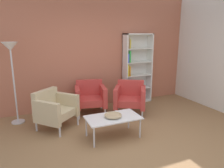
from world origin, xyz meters
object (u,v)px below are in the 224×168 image
object	(u,v)px
coffee_table_low	(113,119)
decorative_bowl	(113,115)
bookshelf_tall	(135,69)
armchair_near_window	(90,97)
armchair_corner_red	(130,97)
armchair_by_bookshelf	(54,108)
floor_lamp_torchiere	(11,56)

from	to	relation	value
coffee_table_low	decorative_bowl	xyz separation A→B (m)	(-0.00, 0.00, 0.07)
bookshelf_tall	armchair_near_window	size ratio (longest dim) A/B	2.29
armchair_corner_red	armchair_near_window	world-z (taller)	same
bookshelf_tall	armchair_near_window	world-z (taller)	bookshelf_tall
coffee_table_low	armchair_corner_red	distance (m)	1.29
coffee_table_low	bookshelf_tall	bearing A→B (deg)	50.66
armchair_by_bookshelf	armchair_near_window	world-z (taller)	same
armchair_by_bookshelf	armchair_corner_red	xyz separation A→B (m)	(1.80, 0.10, 0.00)
coffee_table_low	decorative_bowl	size ratio (longest dim) A/B	3.12
coffee_table_low	floor_lamp_torchiere	xyz separation A→B (m)	(-1.65, 1.44, 1.08)
decorative_bowl	armchair_near_window	xyz separation A→B (m)	(-0.01, 1.36, -0.02)
coffee_table_low	armchair_corner_red	world-z (taller)	armchair_corner_red
armchair_by_bookshelf	armchair_near_window	bearing A→B (deg)	-12.86
armchair_near_window	floor_lamp_torchiere	world-z (taller)	floor_lamp_torchiere
armchair_corner_red	floor_lamp_torchiere	world-z (taller)	floor_lamp_torchiere
decorative_bowl	floor_lamp_torchiere	bearing A→B (deg)	138.92
decorative_bowl	armchair_by_bookshelf	size ratio (longest dim) A/B	0.34
bookshelf_tall	armchair_by_bookshelf	world-z (taller)	bookshelf_tall
bookshelf_tall	armchair_by_bookshelf	bearing A→B (deg)	-159.70
armchair_by_bookshelf	armchair_near_window	distance (m)	1.06
decorative_bowl	floor_lamp_torchiere	size ratio (longest dim) A/B	0.18
coffee_table_low	armchair_corner_red	xyz separation A→B (m)	(0.86, 0.95, 0.05)
coffee_table_low	armchair_by_bookshelf	xyz separation A→B (m)	(-0.93, 0.85, 0.05)
coffee_table_low	decorative_bowl	world-z (taller)	decorative_bowl
floor_lamp_torchiere	decorative_bowl	bearing A→B (deg)	-41.08
bookshelf_tall	armchair_near_window	xyz separation A→B (m)	(-1.42, -0.36, -0.52)
coffee_table_low	floor_lamp_torchiere	distance (m)	2.44
armchair_by_bookshelf	armchair_corner_red	world-z (taller)	same
bookshelf_tall	armchair_near_window	bearing A→B (deg)	-165.84
armchair_by_bookshelf	armchair_near_window	size ratio (longest dim) A/B	1.14
armchair_near_window	decorative_bowl	bearing A→B (deg)	-78.03
bookshelf_tall	armchair_corner_red	distance (m)	1.08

